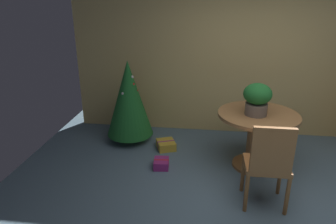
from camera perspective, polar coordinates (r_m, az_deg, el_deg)
ground_plane at (r=3.64m, az=19.06°, el=-17.65°), size 6.60×6.60×0.00m
back_wall_panel at (r=5.14m, az=16.32°, el=9.92°), size 6.00×0.10×2.60m
round_dining_table at (r=4.21m, az=16.28°, el=-3.59°), size 1.05×1.05×0.78m
flower_vase at (r=3.99m, az=16.38°, el=2.58°), size 0.36×0.36×0.41m
wooden_chair_near at (r=3.42m, az=18.33°, el=-8.91°), size 0.47×0.42×1.00m
holiday_tree at (r=4.76m, az=-7.33°, el=2.54°), size 0.73×0.73×1.31m
gift_box_purple at (r=4.22m, az=-1.25°, el=-9.63°), size 0.22×0.26×0.11m
gift_box_gold at (r=4.71m, az=-0.39°, el=-6.18°), size 0.35×0.36×0.12m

